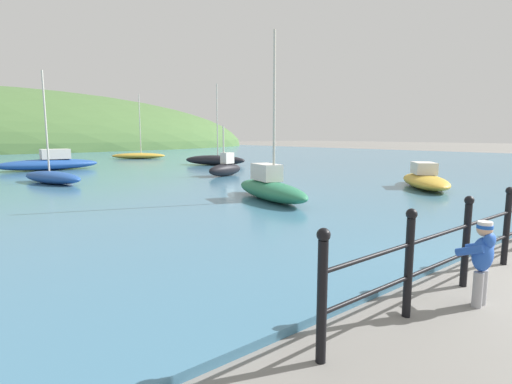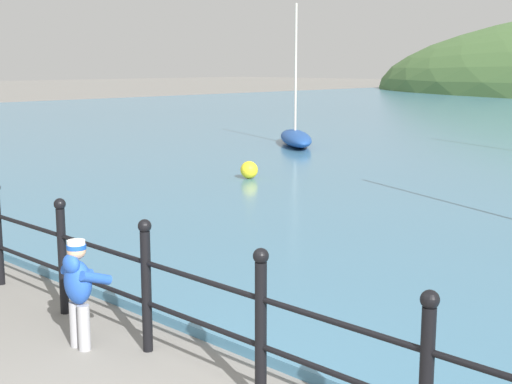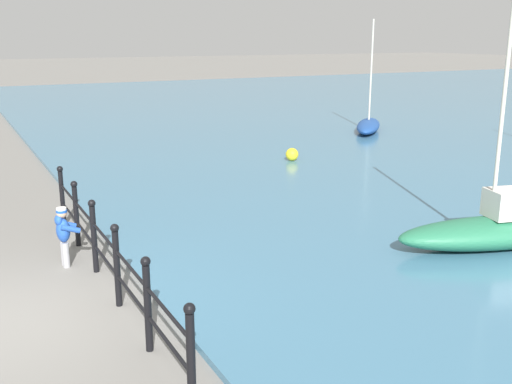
% 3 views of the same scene
% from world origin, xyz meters
% --- Properties ---
extents(ground_plane, '(200.00, 200.00, 0.00)m').
position_xyz_m(ground_plane, '(0.00, 0.00, 0.00)').
color(ground_plane, slate).
extents(iron_railing, '(7.14, 0.12, 1.21)m').
position_xyz_m(iron_railing, '(-0.53, 1.50, 0.64)').
color(iron_railing, black).
rests_on(iron_railing, ground).
extents(child_in_coat, '(0.38, 0.37, 1.00)m').
position_xyz_m(child_in_coat, '(-1.71, 1.12, 0.60)').
color(child_in_coat, '#99999E').
rests_on(child_in_coat, ground).
extents(boat_white_sailboat, '(3.11, 2.90, 4.20)m').
position_xyz_m(boat_white_sailboat, '(-10.47, 14.07, 0.35)').
color(boat_white_sailboat, '#1E4793').
rests_on(boat_white_sailboat, water).
extents(boat_mid_harbor, '(1.96, 3.94, 4.73)m').
position_xyz_m(boat_mid_harbor, '(1.12, 8.01, 0.45)').
color(boat_mid_harbor, '#287551').
rests_on(boat_mid_harbor, water).
extents(mooring_buoy, '(0.38, 0.38, 0.38)m').
position_xyz_m(mooring_buoy, '(-7.01, 8.59, 0.29)').
color(mooring_buoy, yellow).
rests_on(mooring_buoy, water).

